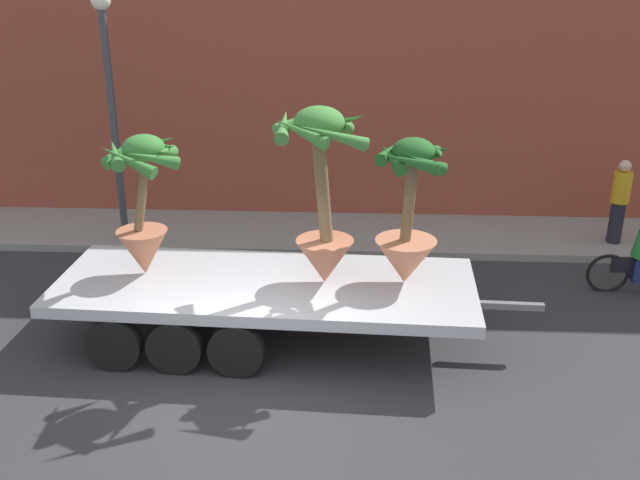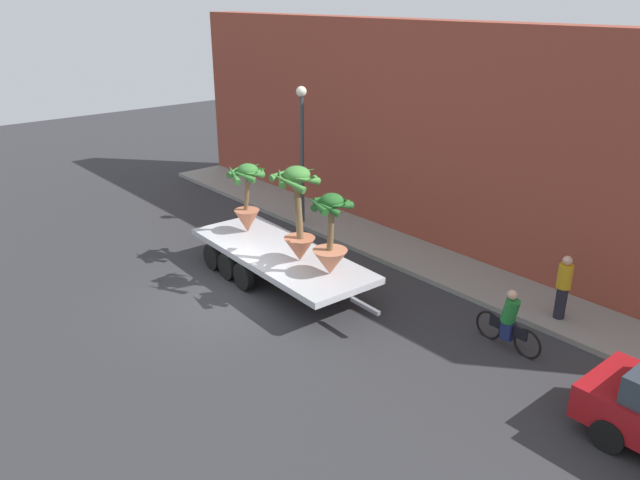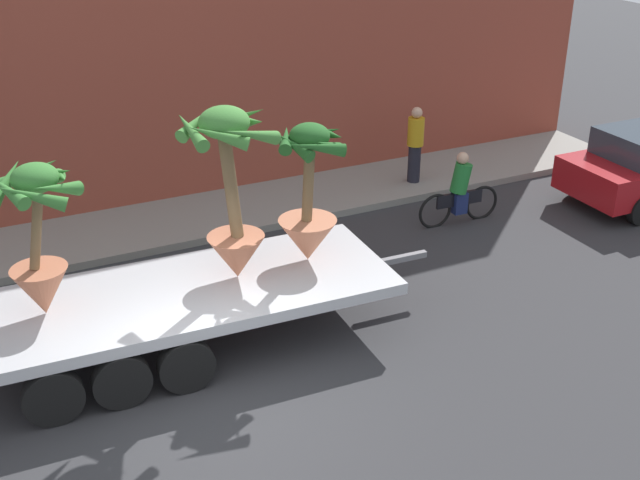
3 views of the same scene
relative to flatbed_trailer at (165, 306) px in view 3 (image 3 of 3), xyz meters
name	(u,v)px [view 3 (image 3 of 3)]	position (x,y,z in m)	size (l,w,h in m)	color
ground_plane	(222,413)	(0.21, -1.79, -0.77)	(60.00, 60.00, 0.00)	#2D2D30
sidewalk	(116,233)	(0.21, 4.31, -0.70)	(24.00, 2.20, 0.15)	gray
building_facade	(76,38)	(0.21, 6.01, 2.79)	(24.00, 1.20, 7.12)	brown
flatbed_trailer	(165,306)	(0.00, 0.00, 0.00)	(7.39, 2.59, 0.98)	#B7BABF
potted_palm_rear	(231,196)	(1.12, 0.01, 1.54)	(1.42, 1.50, 2.67)	#B26647
potted_palm_middle	(309,203)	(2.39, 0.06, 1.18)	(1.16, 1.18, 2.23)	#C17251
potted_palm_front	(39,242)	(-1.57, 0.18, 1.31)	(1.27, 1.29, 2.20)	#B26647
cyclist	(460,192)	(6.63, 1.94, -0.10)	(1.84, 0.36, 1.54)	black
pedestrian_near_gate	(415,143)	(6.82, 3.96, 0.27)	(0.36, 0.36, 1.71)	black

